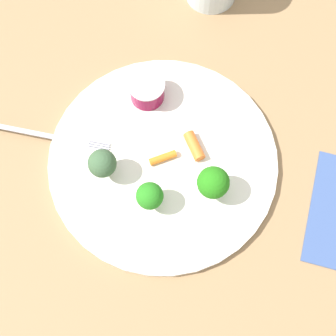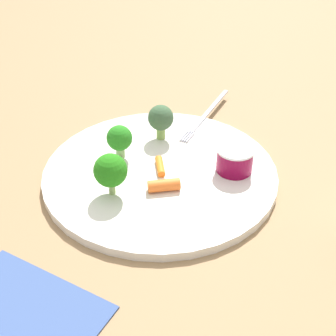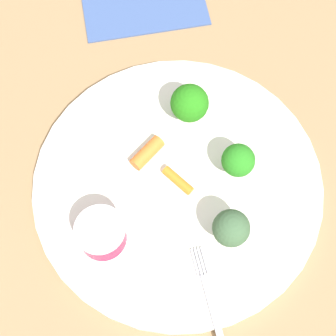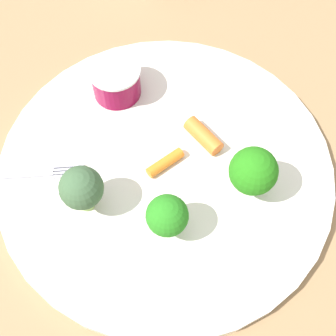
% 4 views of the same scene
% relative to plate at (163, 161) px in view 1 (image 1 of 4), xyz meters
% --- Properties ---
extents(ground_plane, '(2.40, 2.40, 0.00)m').
position_rel_plate_xyz_m(ground_plane, '(0.00, 0.00, -0.01)').
color(ground_plane, '#906F4B').
extents(plate, '(0.31, 0.31, 0.01)m').
position_rel_plate_xyz_m(plate, '(0.00, 0.00, 0.00)').
color(plate, silver).
rests_on(plate, ground_plane).
extents(sauce_cup, '(0.05, 0.05, 0.03)m').
position_rel_plate_xyz_m(sauce_cup, '(-0.08, 0.06, 0.02)').
color(sauce_cup, maroon).
rests_on(sauce_cup, plate).
extents(broccoli_floret_0, '(0.03, 0.03, 0.05)m').
position_rel_plate_xyz_m(broccoli_floret_0, '(0.03, -0.06, 0.04)').
color(broccoli_floret_0, '#8BBC70').
rests_on(broccoli_floret_0, plate).
extents(broccoli_floret_1, '(0.04, 0.04, 0.05)m').
position_rel_plate_xyz_m(broccoli_floret_1, '(-0.05, -0.06, 0.04)').
color(broccoli_floret_1, '#8EB359').
rests_on(broccoli_floret_1, plate).
extents(broccoli_floret_2, '(0.04, 0.04, 0.06)m').
position_rel_plate_xyz_m(broccoli_floret_2, '(0.08, 0.01, 0.04)').
color(broccoli_floret_2, '#91AD62').
rests_on(broccoli_floret_2, plate).
extents(carrot_stick_0, '(0.04, 0.03, 0.02)m').
position_rel_plate_xyz_m(carrot_stick_0, '(0.02, 0.04, 0.01)').
color(carrot_stick_0, orange).
rests_on(carrot_stick_0, plate).
extents(carrot_stick_1, '(0.03, 0.04, 0.01)m').
position_rel_plate_xyz_m(carrot_stick_1, '(-0.00, 0.00, 0.01)').
color(carrot_stick_1, orange).
rests_on(carrot_stick_1, plate).
extents(fork, '(0.16, 0.09, 0.00)m').
position_rel_plate_xyz_m(fork, '(-0.14, -0.08, 0.01)').
color(fork, '#B3B2C2').
rests_on(fork, plate).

